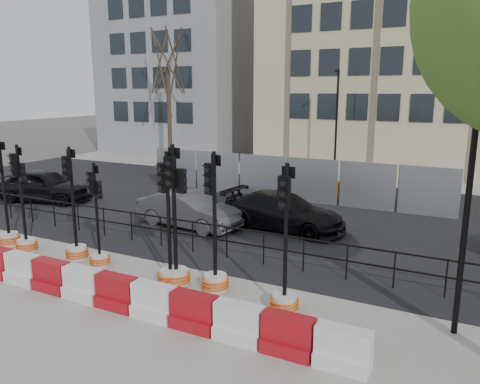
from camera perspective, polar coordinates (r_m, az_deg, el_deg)
The scene contains 23 objects.
ground at distance 13.78m, azimuth -8.49°, elevation -8.77°, with size 120.00×120.00×0.00m, color #51514C.
sidewalk_near at distance 11.68m, azimuth -17.30°, elevation -13.19°, with size 40.00×6.00×0.02m, color gray.
road at distance 19.59m, azimuth 3.48°, elevation -2.19°, with size 40.00×14.00×0.03m, color black.
sidewalk_far at distance 27.89m, azimuth 10.96°, elevation 1.98°, with size 40.00×4.00×0.02m, color gray.
building_grey at distance 38.96m, azimuth -6.76°, elevation 15.34°, with size 11.00×9.06×14.00m.
building_cream at distance 33.09m, azimuth 18.26°, elevation 18.85°, with size 15.00×10.06×18.00m.
kerb_railing at distance 14.48m, azimuth -5.81°, elevation -4.76°, with size 18.00×0.04×1.00m.
heras_fencing at distance 21.85m, azimuth 7.89°, elevation 0.96°, with size 14.33×1.72×2.00m.
lamp_post_far at distance 26.39m, azimuth 11.66°, elevation 8.41°, with size 0.12×0.56×6.00m.
lamp_post_near at distance 10.01m, azimuth 26.24°, elevation 1.21°, with size 0.12×0.56×6.00m.
tree_bare_far at distance 31.91m, azimuth -8.82°, elevation 15.33°, with size 2.00×2.00×9.00m.
barrier_row at distance 11.66m, azimuth -16.71°, elevation -11.27°, with size 12.55×0.50×0.80m.
traffic_signal_a at distance 16.79m, azimuth -26.49°, elevation -3.54°, with size 0.68×0.68×3.44m.
traffic_signal_b at distance 15.88m, azimuth -24.78°, elevation -3.91°, with size 0.66×0.66×3.35m.
traffic_signal_c at distance 14.66m, azimuth -19.43°, elevation -5.18°, with size 0.66×0.66×3.37m.
traffic_signal_d at distance 13.89m, azimuth -16.86°, elevation -5.89°, with size 0.59×0.59×2.98m.
traffic_signal_e at distance 12.17m, azimuth -8.60°, elevation -8.07°, with size 0.68×0.68×3.47m.
traffic_signal_f at distance 12.08m, azimuth -7.83°, elevation -7.43°, with size 0.72×0.72×3.65m.
traffic_signal_g at distance 11.74m, azimuth -3.10°, elevation -8.68°, with size 0.69×0.69×3.52m.
traffic_signal_h at distance 10.71m, azimuth 5.44°, elevation -10.97°, with size 0.67×0.67×3.42m.
car_a at distance 22.66m, azimuth -22.82°, elevation 0.74°, with size 4.66×2.76×1.49m, color black.
car_b at distance 17.15m, azimuth -6.29°, elevation -2.15°, with size 4.12×1.79×1.32m, color #414246.
car_c at distance 16.85m, azimuth 5.32°, elevation -2.38°, with size 4.72×2.32×1.32m, color black.
Camera 1 is at (7.59, -10.38, 4.94)m, focal length 35.00 mm.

